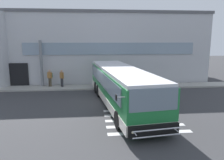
{
  "coord_description": "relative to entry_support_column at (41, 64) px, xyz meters",
  "views": [
    {
      "loc": [
        -0.91,
        -16.04,
        4.68
      ],
      "look_at": [
        0.67,
        0.82,
        1.5
      ],
      "focal_mm": 34.32,
      "sensor_mm": 36.0,
      "label": 1
    }
  ],
  "objects": [
    {
      "name": "ground_plane",
      "position": [
        5.87,
        -5.4,
        -2.41
      ],
      "size": [
        80.0,
        90.0,
        0.02
      ],
      "primitive_type": "cube",
      "color": "#353538",
      "rests_on": "ground"
    },
    {
      "name": "bay_paint_stripes",
      "position": [
        7.87,
        -9.6,
        -2.39
      ],
      "size": [
        4.4,
        3.96,
        0.01
      ],
      "color": "silver",
      "rests_on": "ground"
    },
    {
      "name": "terminal_building",
      "position": [
        5.18,
        6.25,
        1.42
      ],
      "size": [
        25.27,
        13.8,
        7.64
      ],
      "color": "#B7B7BC",
      "rests_on": "ground"
    },
    {
      "name": "boarding_curb",
      "position": [
        5.87,
        -0.6,
        -2.32
      ],
      "size": [
        27.47,
        2.0,
        0.15
      ],
      "primitive_type": "cube",
      "color": "#9E9B93",
      "rests_on": "ground"
    },
    {
      "name": "entry_support_column",
      "position": [
        0.0,
        0.0,
        0.0
      ],
      "size": [
        0.28,
        0.28,
        4.49
      ],
      "primitive_type": "cylinder",
      "color": "slate",
      "rests_on": "boarding_curb"
    },
    {
      "name": "bus_main_foreground",
      "position": [
        6.99,
        -6.6,
        -1.06
      ],
      "size": [
        4.03,
        12.42,
        2.7
      ],
      "color": "#1E7238",
      "rests_on": "ground"
    },
    {
      "name": "passenger_near_column",
      "position": [
        0.81,
        -0.29,
        -1.28
      ],
      "size": [
        0.53,
        0.49,
        1.68
      ],
      "color": "#4C4233",
      "rests_on": "boarding_curb"
    },
    {
      "name": "passenger_by_doorway",
      "position": [
        1.99,
        -0.54,
        -1.32
      ],
      "size": [
        0.42,
        0.46,
        1.68
      ],
      "color": "#2D2D33",
      "rests_on": "boarding_curb"
    }
  ]
}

